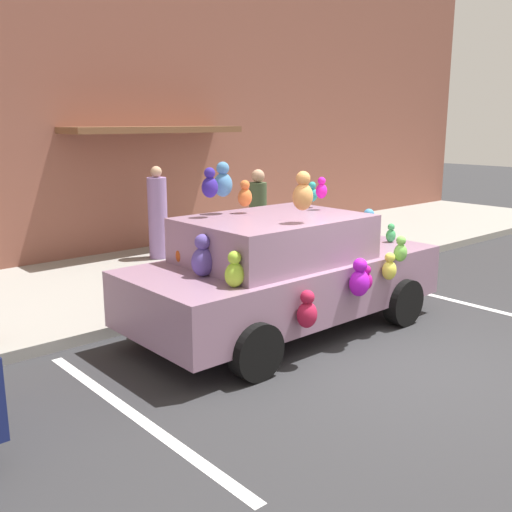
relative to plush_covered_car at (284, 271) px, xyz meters
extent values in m
plane|color=#2D2D30|center=(0.26, -1.76, -0.81)|extent=(60.00, 60.00, 0.00)
cube|color=gray|center=(0.26, 3.24, -0.73)|extent=(24.00, 4.00, 0.15)
cube|color=brown|center=(0.26, 5.39, 2.39)|extent=(24.00, 0.30, 6.40)
cube|color=brown|center=(1.08, 4.84, 1.74)|extent=(3.60, 1.10, 0.12)
cube|color=silver|center=(2.90, -0.76, -0.81)|extent=(0.12, 3.60, 0.01)
cube|color=silver|center=(-2.67, -0.76, -0.81)|extent=(0.12, 3.60, 0.01)
cube|color=gray|center=(0.05, 0.01, -0.16)|extent=(4.28, 1.83, 0.68)
cube|color=gray|center=(-0.16, 0.01, 0.46)|extent=(2.23, 1.61, 0.56)
cylinder|color=black|center=(1.38, 0.92, -0.49)|extent=(0.64, 0.22, 0.64)
cylinder|color=black|center=(1.38, -0.91, -0.49)|extent=(0.64, 0.22, 0.64)
cylinder|color=black|center=(-1.28, 0.92, -0.49)|extent=(0.64, 0.22, 0.64)
cylinder|color=black|center=(-1.28, -0.91, -0.49)|extent=(0.64, 0.22, 0.64)
ellipsoid|color=red|center=(1.70, 0.19, 0.30)|extent=(0.22, 0.18, 0.26)
sphere|color=red|center=(1.70, 0.19, 0.48)|extent=(0.14, 0.14, 0.14)
ellipsoid|color=#3A9877|center=(0.85, -0.47, 0.32)|extent=(0.25, 0.20, 0.29)
sphere|color=#3A9877|center=(0.85, -0.47, 0.52)|extent=(0.16, 0.16, 0.16)
ellipsoid|color=#AF137F|center=(0.45, -0.98, -0.02)|extent=(0.18, 0.15, 0.21)
sphere|color=#AF137F|center=(0.45, -0.98, 0.13)|extent=(0.12, 0.12, 0.12)
ellipsoid|color=#4E89BF|center=(-0.50, 0.62, 1.11)|extent=(0.26, 0.21, 0.31)
sphere|color=#4E89BF|center=(-0.50, 0.62, 1.32)|extent=(0.16, 0.16, 0.16)
ellipsoid|color=#3EA55B|center=(1.89, -0.28, 0.27)|extent=(0.16, 0.13, 0.19)
sphere|color=#3EA55B|center=(1.89, -0.28, 0.40)|extent=(0.10, 0.10, 0.10)
ellipsoid|color=#5B48A3|center=(-1.32, -0.05, 0.34)|extent=(0.28, 0.23, 0.34)
sphere|color=#5B48A3|center=(-1.32, -0.05, 0.58)|extent=(0.18, 0.18, 0.18)
ellipsoid|color=#D4894A|center=(-0.24, -0.56, 1.04)|extent=(0.27, 0.22, 0.31)
sphere|color=#D4894A|center=(-0.24, -0.56, 1.26)|extent=(0.17, 0.17, 0.17)
ellipsoid|color=#B01A3B|center=(-0.61, -1.01, -0.20)|extent=(0.25, 0.21, 0.30)
sphere|color=#B01A3B|center=(-0.61, -1.01, 0.00)|extent=(0.16, 0.16, 0.16)
ellipsoid|color=#A8D938|center=(-1.34, -0.64, 0.31)|extent=(0.23, 0.19, 0.27)
sphere|color=#A8D938|center=(-1.34, -0.64, 0.50)|extent=(0.15, 0.15, 0.15)
ellipsoid|color=orange|center=(-0.26, 0.47, 0.94)|extent=(0.20, 0.16, 0.24)
sphere|color=orange|center=(-0.26, 0.47, 1.10)|extent=(0.13, 0.13, 0.13)
ellipsoid|color=#F119B3|center=(0.71, 0.02, 0.99)|extent=(0.17, 0.14, 0.20)
sphere|color=#F119B3|center=(0.71, 0.02, 1.12)|extent=(0.11, 0.11, 0.11)
ellipsoid|color=#2DB4A2|center=(0.76, 0.25, 0.91)|extent=(0.16, 0.13, 0.19)
sphere|color=#2DB4A2|center=(0.76, 0.25, 1.04)|extent=(0.10, 0.10, 0.10)
ellipsoid|color=#BC491A|center=(-1.19, 0.53, 0.30)|extent=(0.21, 0.17, 0.25)
sphere|color=#BC491A|center=(-1.19, 0.53, 0.47)|extent=(0.13, 0.13, 0.13)
ellipsoid|color=#36239A|center=(-0.80, 0.50, 1.11)|extent=(0.22, 0.18, 0.26)
sphere|color=#36239A|center=(-0.80, 0.50, 1.28)|extent=(0.14, 0.14, 0.14)
ellipsoid|color=#AC15CD|center=(0.28, -1.02, 0.00)|extent=(0.27, 0.22, 0.32)
sphere|color=#AC15CD|center=(0.28, -1.02, 0.22)|extent=(0.17, 0.17, 0.17)
ellipsoid|color=#23B6DD|center=(0.85, 0.37, 0.33)|extent=(0.26, 0.21, 0.31)
sphere|color=#23B6DD|center=(0.85, 0.37, 0.54)|extent=(0.17, 0.17, 0.17)
ellipsoid|color=#72BF4D|center=(1.13, -0.99, 0.25)|extent=(0.20, 0.16, 0.23)
sphere|color=#72BF4D|center=(1.13, -0.99, 0.40)|extent=(0.12, 0.12, 0.12)
ellipsoid|color=#DAD548|center=(0.91, -0.99, 0.05)|extent=(0.21, 0.17, 0.24)
sphere|color=#DAD548|center=(0.91, -0.99, 0.22)|extent=(0.13, 0.13, 0.13)
ellipsoid|color=#9FB13A|center=(1.65, -0.18, 0.28)|extent=(0.17, 0.14, 0.20)
sphere|color=#9FB13A|center=(1.65, -0.18, 0.41)|extent=(0.11, 0.11, 0.11)
ellipsoid|color=#499AD0|center=(1.95, 0.18, 0.33)|extent=(0.25, 0.21, 0.30)
sphere|color=#499AD0|center=(1.95, 0.18, 0.53)|extent=(0.16, 0.16, 0.16)
cylinder|color=#9472B0|center=(0.72, 4.20, 0.11)|extent=(0.36, 0.36, 1.54)
sphere|color=tan|center=(0.72, 4.20, 0.98)|extent=(0.21, 0.21, 0.21)
cylinder|color=#415234|center=(1.65, 2.38, 0.10)|extent=(0.31, 0.31, 1.52)
sphere|color=tan|center=(1.65, 2.38, 0.97)|extent=(0.23, 0.23, 0.23)
camera|label=1|loc=(-5.16, -5.34, 1.90)|focal=41.40mm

